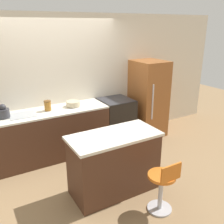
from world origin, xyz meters
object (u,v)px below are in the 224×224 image
at_px(oven_range, 116,120).
at_px(mixing_bowl, 73,104).
at_px(refrigerator, 148,99).
at_px(stool_chair, 162,186).
at_px(kettle, 3,112).

xyz_separation_m(oven_range, mixing_bowl, (-0.93, 0.02, 0.51)).
distance_m(refrigerator, stool_chair, 2.60).
bearing_deg(stool_chair, kettle, 125.48).
distance_m(refrigerator, kettle, 2.98).
bearing_deg(stool_chair, mixing_bowl, 98.82).
height_order(oven_range, stool_chair, oven_range).
distance_m(kettle, mixing_bowl, 1.22).
xyz_separation_m(stool_chair, mixing_bowl, (-0.34, 2.19, 0.59)).
bearing_deg(refrigerator, stool_chair, -123.33).
xyz_separation_m(refrigerator, kettle, (-2.97, 0.05, 0.19)).
height_order(kettle, mixing_bowl, kettle).
bearing_deg(oven_range, kettle, 179.34).
xyz_separation_m(refrigerator, mixing_bowl, (-1.75, 0.05, 0.14)).
height_order(refrigerator, kettle, refrigerator).
bearing_deg(kettle, stool_chair, -54.52).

